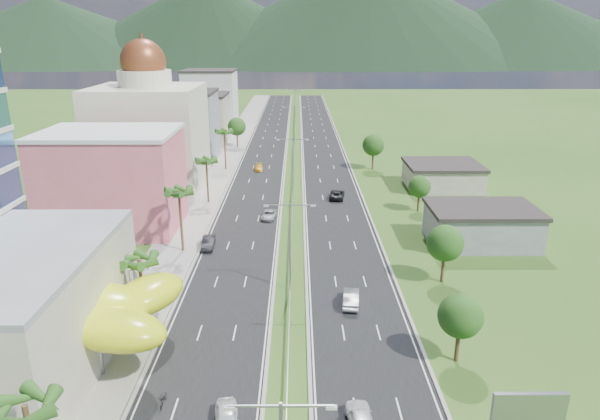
{
  "coord_description": "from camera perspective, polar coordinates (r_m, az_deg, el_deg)",
  "views": [
    {
      "loc": [
        0.93,
        -48.74,
        29.76
      ],
      "look_at": [
        1.23,
        19.53,
        7.0
      ],
      "focal_mm": 32.0,
      "sensor_mm": 36.0,
      "label": 1
    }
  ],
  "objects": [
    {
      "name": "lime_canopy",
      "position": [
        55.25,
        -22.83,
        -9.77
      ],
      "size": [
        18.0,
        15.0,
        7.4
      ],
      "color": "#CEDE15",
      "rests_on": "ground"
    },
    {
      "name": "shed_far",
      "position": [
        111.2,
        14.94,
        3.46
      ],
      "size": [
        14.0,
        12.0,
        4.4
      ],
      "primitive_type": "cube",
      "color": "#A09683",
      "rests_on": "ground"
    },
    {
      "name": "midrise_white",
      "position": [
        177.19,
        -9.51,
        11.46
      ],
      "size": [
        16.0,
        15.0,
        18.0
      ],
      "primitive_type": "cube",
      "color": "silver",
      "rests_on": "ground"
    },
    {
      "name": "median_guardrail",
      "position": [
        124.2,
        -0.68,
        4.87
      ],
      "size": [
        0.1,
        216.06,
        0.76
      ],
      "color": "gray",
      "rests_on": "ground"
    },
    {
      "name": "car_silver_right",
      "position": [
        62.25,
        5.47,
        -9.31
      ],
      "size": [
        2.33,
        5.18,
        1.65
      ],
      "primitive_type": "imported",
      "rotation": [
        0.0,
        0.0,
        3.02
      ],
      "color": "#999BA0",
      "rests_on": "road_right"
    },
    {
      "name": "billboard",
      "position": [
        42.95,
        23.16,
        -19.44
      ],
      "size": [
        5.2,
        0.35,
        6.2
      ],
      "color": "gray",
      "rests_on": "ground"
    },
    {
      "name": "leafy_tree_rc",
      "position": [
        94.67,
        12.63,
        2.43
      ],
      "size": [
        3.85,
        3.85,
        6.33
      ],
      "color": "#47301C",
      "rests_on": "ground"
    },
    {
      "name": "streetlight_median_e",
      "position": [
        190.14,
        -0.54,
        11.49
      ],
      "size": [
        6.04,
        0.25,
        11.0
      ],
      "color": "gray",
      "rests_on": "ground"
    },
    {
      "name": "streetlight_median_b",
      "position": [
        63.09,
        -1.08,
        -2.96
      ],
      "size": [
        6.04,
        0.25,
        11.0
      ],
      "color": "gray",
      "rests_on": "ground"
    },
    {
      "name": "ground",
      "position": [
        57.11,
        -1.18,
        -12.97
      ],
      "size": [
        500.0,
        500.0,
        0.0
      ],
      "primitive_type": "plane",
      "color": "#2D5119",
      "rests_on": "ground"
    },
    {
      "name": "car_dark_left",
      "position": [
        78.63,
        -9.75,
        -3.43
      ],
      "size": [
        1.92,
        4.9,
        1.59
      ],
      "primitive_type": "imported",
      "rotation": [
        0.0,
        0.0,
        0.05
      ],
      "color": "black",
      "rests_on": "road_left"
    },
    {
      "name": "palm_tree_c",
      "position": [
        75.67,
        -12.79,
        1.65
      ],
      "size": [
        3.6,
        3.6,
        9.6
      ],
      "color": "#47301C",
      "rests_on": "ground"
    },
    {
      "name": "car_white_near_left",
      "position": [
        45.51,
        -7.83,
        -21.23
      ],
      "size": [
        2.55,
        4.88,
        1.58
      ],
      "primitive_type": "imported",
      "rotation": [
        0.0,
        0.0,
        0.15
      ],
      "color": "silver",
      "rests_on": "road_left"
    },
    {
      "name": "road_left",
      "position": [
        142.14,
        -3.67,
        6.32
      ],
      "size": [
        11.0,
        260.0,
        0.04
      ],
      "primitive_type": "cube",
      "color": "black",
      "rests_on": "ground"
    },
    {
      "name": "streetlight_median_c",
      "position": [
        101.39,
        -0.78,
        5.32
      ],
      "size": [
        6.04,
        0.25,
        11.0
      ],
      "color": "gray",
      "rests_on": "ground"
    },
    {
      "name": "midrise_beige",
      "position": [
        155.06,
        -10.78,
        9.49
      ],
      "size": [
        16.0,
        15.0,
        13.0
      ],
      "primitive_type": "cube",
      "color": "#A09683",
      "rests_on": "ground"
    },
    {
      "name": "palm_tree_a",
      "position": [
        38.18,
        -27.22,
        -18.62
      ],
      "size": [
        3.6,
        3.6,
        9.1
      ],
      "color": "#47301C",
      "rests_on": "ground"
    },
    {
      "name": "leafy_tree_rd",
      "position": [
        122.37,
        7.83,
        6.87
      ],
      "size": [
        4.9,
        4.9,
        8.05
      ],
      "color": "#47301C",
      "rests_on": "ground"
    },
    {
      "name": "road_right",
      "position": [
        142.04,
        2.42,
        6.34
      ],
      "size": [
        11.0,
        260.0,
        0.04
      ],
      "primitive_type": "cube",
      "color": "black",
      "rests_on": "ground"
    },
    {
      "name": "palm_tree_b",
      "position": [
        57.96,
        -16.78,
        -5.45
      ],
      "size": [
        3.6,
        3.6,
        8.1
      ],
      "color": "#47301C",
      "rests_on": "ground"
    },
    {
      "name": "leafy_tree_rb",
      "position": [
        67.97,
        15.21,
        -3.45
      ],
      "size": [
        4.55,
        4.55,
        7.47
      ],
      "color": "#47301C",
      "rests_on": "ground"
    },
    {
      "name": "car_dark_far_right",
      "position": [
        100.65,
        3.96,
        1.68
      ],
      "size": [
        3.34,
        5.9,
        1.56
      ],
      "primitive_type": "imported",
      "rotation": [
        0.0,
        0.0,
        3.0
      ],
      "color": "black",
      "rests_on": "road_right"
    },
    {
      "name": "motorcycle",
      "position": [
        48.8,
        -14.38,
        -18.82
      ],
      "size": [
        0.62,
        2.0,
        1.28
      ],
      "primitive_type": "imported",
      "rotation": [
        0.0,
        0.0,
        0.01
      ],
      "color": "black",
      "rests_on": "road_left"
    },
    {
      "name": "leafy_tree_lfar",
      "position": [
        146.68,
        -6.76,
        8.82
      ],
      "size": [
        4.9,
        4.9,
        8.05
      ],
      "color": "#47301C",
      "rests_on": "ground"
    },
    {
      "name": "mountain_ridge",
      "position": [
        503.1,
        6.72,
        14.93
      ],
      "size": [
        860.0,
        140.0,
        90.0
      ],
      "primitive_type": null,
      "color": "black",
      "rests_on": "ground"
    },
    {
      "name": "car_white_near_right",
      "position": [
        45.26,
        6.52,
        -21.33
      ],
      "size": [
        2.35,
        5.17,
        1.72
      ],
      "primitive_type": "imported",
      "rotation": [
        0.0,
        0.0,
        3.21
      ],
      "color": "silver",
      "rests_on": "road_right"
    },
    {
      "name": "palm_tree_d",
      "position": [
        97.73,
        -9.96,
        5.02
      ],
      "size": [
        3.6,
        3.6,
        8.6
      ],
      "color": "#47301C",
      "rests_on": "ground"
    },
    {
      "name": "pink_shophouse",
      "position": [
        88.61,
        -19.33,
        2.83
      ],
      "size": [
        20.0,
        15.0,
        15.0
      ],
      "primitive_type": "cube",
      "color": "#D95969",
      "rests_on": "ground"
    },
    {
      "name": "car_yellow_far_left",
      "position": [
        121.63,
        -4.41,
        4.55
      ],
      "size": [
        1.96,
        4.44,
        1.27
      ],
      "primitive_type": "imported",
      "rotation": [
        0.0,
        0.0,
        0.04
      ],
      "color": "gold",
      "rests_on": "road_left"
    },
    {
      "name": "palm_tree_e",
      "position": [
        121.77,
        -8.08,
        8.11
      ],
      "size": [
        3.6,
        3.6,
        9.4
      ],
      "color": "#47301C",
      "rests_on": "ground"
    },
    {
      "name": "leafy_tree_ra",
      "position": [
        52.58,
        16.74,
        -10.8
      ],
      "size": [
        4.2,
        4.2,
        6.9
      ],
      "color": "#47301C",
      "rests_on": "ground"
    },
    {
      "name": "sidewalk_left",
      "position": [
        143.01,
        -7.5,
        6.29
      ],
      "size": [
        7.0,
        260.0,
        0.12
      ],
      "primitive_type": "cube",
      "color": "gray",
      "rests_on": "ground"
    },
    {
      "name": "midrise_grey",
      "position": [
        133.52,
        -12.47,
        8.63
      ],
      "size": [
        16.0,
        15.0,
        16.0
      ],
      "primitive_type": "cube",
      "color": "gray",
      "rests_on": "ground"
    },
    {
      "name": "car_silver_mid_left",
      "position": [
        89.73,
        -3.33,
        -0.49
      ],
      "size": [
        2.73,
        4.94,
        1.31
      ],
      "primitive_type": "imported",
      "rotation": [
        0.0,
        0.0,
        -0.12
      ],
      "color": "#A5A7AD",
      "rests_on": "road_left"
    },
    {
      "name": "shed_near",
      "position": [
        83.15,
        18.77,
        -1.72
      ],
      "size": [
        15.0,
        10.0,
        5.0
      ],
      "primitive_type": "cube",
      "color": "gray",
      "rests_on": "ground"
    },
    {
      "name": "streetlight_median_d",
      "position": [
        145.57,
        -0.62,
        9.34
      ],
      "size": [
        6.04,
        0.25,
        11.0
      ],
      "color": "gray",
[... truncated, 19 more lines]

